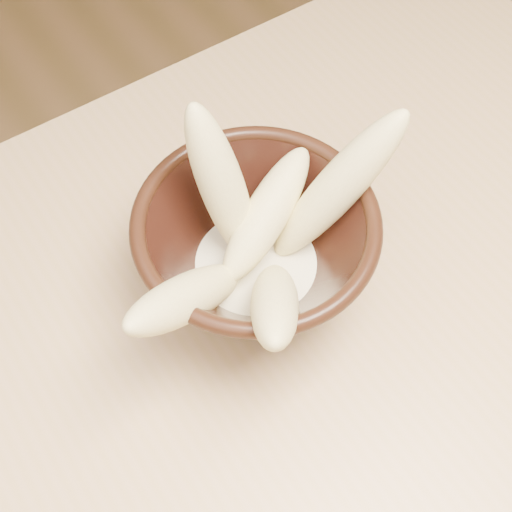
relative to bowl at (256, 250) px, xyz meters
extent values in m
cylinder|color=tan|center=(0.37, 0.20, -0.45)|extent=(0.05, 0.05, 0.71)
cylinder|color=black|center=(0.00, 0.00, -0.05)|extent=(0.08, 0.08, 0.01)
cylinder|color=black|center=(0.00, 0.00, -0.03)|extent=(0.08, 0.08, 0.01)
torus|color=black|center=(0.00, 0.00, 0.04)|extent=(0.18, 0.18, 0.01)
cylinder|color=beige|center=(0.00, 0.00, -0.02)|extent=(0.10, 0.10, 0.01)
ellipsoid|color=#DDCB82|center=(-0.01, 0.04, 0.04)|extent=(0.05, 0.09, 0.14)
ellipsoid|color=#DDCB82|center=(-0.07, -0.02, 0.03)|extent=(0.14, 0.08, 0.12)
ellipsoid|color=#DDCB82|center=(0.07, -0.01, 0.04)|extent=(0.12, 0.05, 0.14)
ellipsoid|color=#DDCB82|center=(0.02, 0.01, 0.02)|extent=(0.13, 0.08, 0.07)
ellipsoid|color=#DDCB82|center=(-0.02, -0.06, 0.02)|extent=(0.10, 0.12, 0.11)
camera|label=1|loc=(-0.16, -0.24, 0.46)|focal=50.00mm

